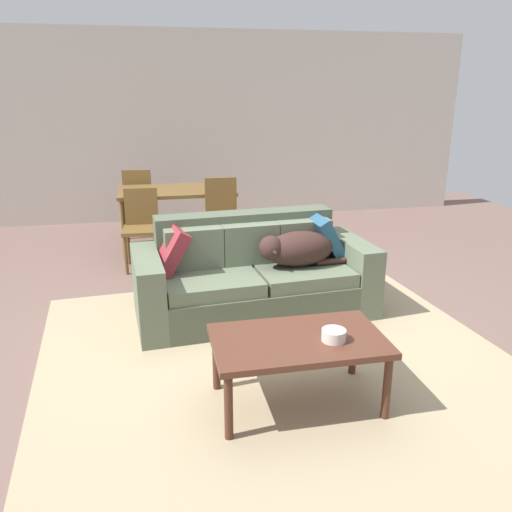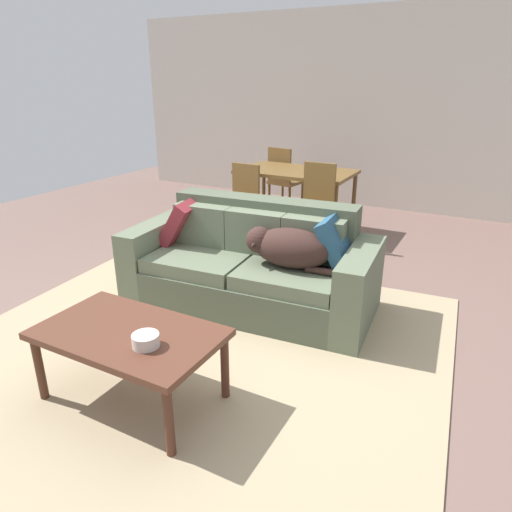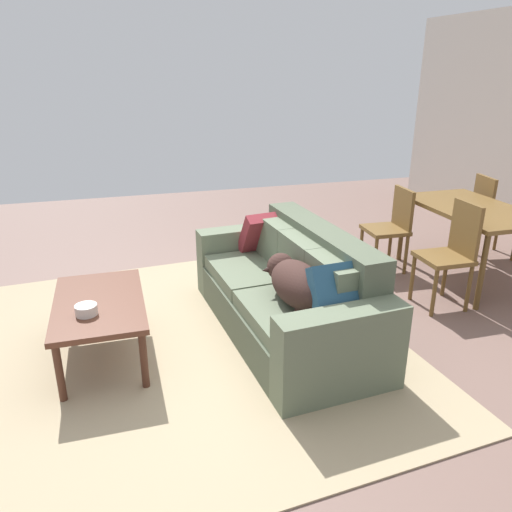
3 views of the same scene
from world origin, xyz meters
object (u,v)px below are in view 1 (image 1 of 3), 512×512
Objects in this scene: coffee_table at (298,346)px; dining_table at (177,195)px; throw_pillow_by_left_arm at (170,250)px; dining_chair_near_right at (222,216)px; dining_chair_far_left at (139,200)px; dog_on_left_cushion at (296,249)px; couch at (253,277)px; bowl_on_coffee_table at (334,335)px; throw_pillow_by_right_arm at (325,237)px; dining_chair_near_left at (142,224)px.

dining_table is at bearing 98.26° from coffee_table.
throw_pillow_by_left_arm is 0.29× the size of dining_table.
dining_chair_near_right is at bearing -50.32° from dining_table.
throw_pillow_by_left_arm is 0.38× the size of coffee_table.
dining_chair_far_left reaches higher than throw_pillow_by_left_arm.
dog_on_left_cushion is 0.85× the size of dining_chair_far_left.
couch is 1.52m from dining_chair_near_right.
coffee_table is 1.11× the size of dining_chair_near_right.
bowl_on_coffee_table is (0.89, -1.51, -0.12)m from throw_pillow_by_left_arm.
dog_on_left_cushion is 0.83× the size of dining_chair_near_right.
dining_chair_far_left reaches higher than throw_pillow_by_right_arm.
bowl_on_coffee_table is at bearing -87.37° from couch.
throw_pillow_by_right_arm is 0.30× the size of dining_table.
dining_chair_far_left is (-0.03, 1.24, 0.01)m from dining_chair_near_left.
couch is 1.54m from bowl_on_coffee_table.
dining_chair_far_left reaches higher than bowl_on_coffee_table.
dining_table is (-1.21, 1.97, 0.05)m from throw_pillow_by_right_arm.
bowl_on_coffee_table is 3.67m from dining_table.
dining_chair_near_left reaches higher than couch.
couch is at bearing 161.05° from dog_on_left_cushion.
dog_on_left_cushion is 0.39m from throw_pillow_by_right_arm.
dining_chair_far_left is at bearing 129.37° from dining_chair_near_right.
throw_pillow_by_right_arm is (1.39, 0.11, 0.01)m from throw_pillow_by_left_arm.
bowl_on_coffee_table is 0.16× the size of dining_chair_far_left.
dining_table is (-0.87, 2.17, 0.08)m from dog_on_left_cushion.
dog_on_left_cushion is at bearing -18.95° from couch.
throw_pillow_by_left_arm is 1.48m from dining_chair_near_left.
dining_chair_near_left is at bearing 140.49° from throw_pillow_by_right_arm.
coffee_table is 1.14× the size of dining_chair_far_left.
throw_pillow_by_right_arm is 1.70m from bowl_on_coffee_table.
dining_chair_near_right is 1.03× the size of dining_chair_far_left.
throw_pillow_by_left_arm is 0.97× the size of throw_pillow_by_right_arm.
couch is 14.20× the size of bowl_on_coffee_table.
dog_on_left_cushion is at bearing -74.68° from dining_chair_near_right.
dining_chair_far_left is (-1.67, 2.59, -0.12)m from throw_pillow_by_right_arm.
couch is at bearing -54.30° from dining_chair_near_left.
dining_table is at bearing 85.01° from throw_pillow_by_left_arm.
dog_on_left_cushion is at bearing 83.29° from bowl_on_coffee_table.
dining_chair_near_right reaches higher than dining_chair_near_left.
dining_chair_near_left reaches higher than throw_pillow_by_right_arm.
dining_chair_near_right is (-0.04, 2.95, 0.11)m from coffee_table.
bowl_on_coffee_table is at bearing -101.19° from dog_on_left_cushion.
coffee_table is at bearing 111.63° from dining_chair_far_left.
dining_chair_near_left is (-0.43, -0.62, -0.18)m from dining_table.
dining_chair_far_left is at bearing 105.48° from bowl_on_coffee_table.
dining_table reaches higher than dog_on_left_cushion.
dining_chair_near_right reaches higher than throw_pillow_by_right_arm.
dining_table is 1.58× the size of dining_chair_near_left.
bowl_on_coffee_table is 0.11× the size of dining_table.
dog_on_left_cushion is 2.34m from dining_table.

